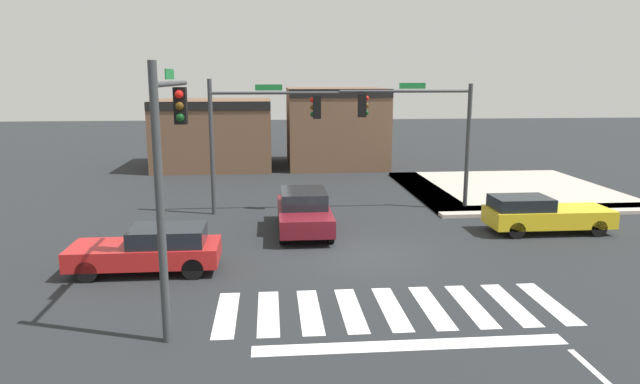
{
  "coord_description": "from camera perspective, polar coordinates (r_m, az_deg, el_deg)",
  "views": [
    {
      "loc": [
        -2.94,
        -17.68,
        5.64
      ],
      "look_at": [
        -1.34,
        0.55,
        1.97
      ],
      "focal_mm": 32.22,
      "sensor_mm": 36.0,
      "label": 1
    }
  ],
  "objects": [
    {
      "name": "storefront_row",
      "position": [
        37.02,
        -4.5,
        6.16
      ],
      "size": [
        14.36,
        6.52,
        4.95
      ],
      "color": "brown",
      "rests_on": "ground_plane"
    },
    {
      "name": "ground_plane",
      "position": [
        18.79,
        4.23,
        -6.15
      ],
      "size": [
        120.0,
        120.0,
        0.0
      ],
      "primitive_type": "plane",
      "color": "#232628"
    },
    {
      "name": "car_red",
      "position": [
        17.61,
        -16.42,
        -5.47
      ],
      "size": [
        4.29,
        1.73,
        1.34
      ],
      "rotation": [
        0.0,
        0.0,
        3.14
      ],
      "color": "red",
      "rests_on": "ground_plane"
    },
    {
      "name": "traffic_signal_southwest",
      "position": [
        13.63,
        -14.71,
        4.39
      ],
      "size": [
        0.32,
        4.53,
        5.97
      ],
      "rotation": [
        0.0,
        0.0,
        1.57
      ],
      "color": "#383A3D",
      "rests_on": "ground_plane"
    },
    {
      "name": "car_maroon",
      "position": [
        21.24,
        -1.62,
        -1.88
      ],
      "size": [
        1.87,
        4.56,
        1.53
      ],
      "rotation": [
        0.0,
        0.0,
        -1.57
      ],
      "color": "maroon",
      "rests_on": "ground_plane"
    },
    {
      "name": "car_yellow",
      "position": [
        22.67,
        21.21,
        -2.05
      ],
      "size": [
        4.47,
        1.7,
        1.35
      ],
      "color": "gold",
      "rests_on": "ground_plane"
    },
    {
      "name": "curb_corner_northeast",
      "position": [
        29.93,
        17.52,
        0.1
      ],
      "size": [
        10.0,
        10.6,
        0.15
      ],
      "color": "#B2AA9E",
      "rests_on": "ground_plane"
    },
    {
      "name": "crosswalk_near",
      "position": [
        14.63,
        7.1,
        -11.39
      ],
      "size": [
        8.63,
        2.77,
        0.01
      ],
      "color": "silver",
      "rests_on": "ground_plane"
    },
    {
      "name": "traffic_signal_northwest",
      "position": [
        23.78,
        -6.04,
        6.86
      ],
      "size": [
        5.36,
        0.32,
        5.57
      ],
      "color": "#383A3D",
      "rests_on": "ground_plane"
    },
    {
      "name": "traffic_signal_northeast",
      "position": [
        24.54,
        9.91,
        6.93
      ],
      "size": [
        5.6,
        0.32,
        5.4
      ],
      "rotation": [
        0.0,
        0.0,
        3.14
      ],
      "color": "#383A3D",
      "rests_on": "ground_plane"
    }
  ]
}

